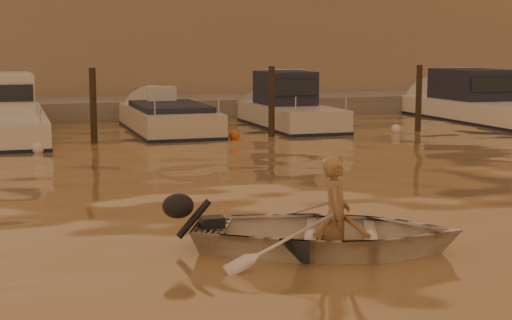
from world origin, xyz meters
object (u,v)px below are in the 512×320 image
object	(u,v)px
moored_boat_5	(482,103)
waterfront_building	(64,49)
dinghy	(327,233)
moored_boat_3	(168,124)
moored_boat_4	(290,108)
person	(335,216)

from	to	relation	value
moored_boat_5	waterfront_building	xyz separation A→B (m)	(-13.20, 11.00, 1.77)
moored_boat_5	waterfront_building	size ratio (longest dim) A/B	0.17
dinghy	moored_boat_5	size ratio (longest dim) A/B	0.43
moored_boat_3	moored_boat_5	distance (m)	10.95
moored_boat_3	moored_boat_4	xyz separation A→B (m)	(3.93, 0.00, 0.40)
person	moored_boat_4	distance (m)	15.09
person	moored_boat_3	distance (m)	14.38
dinghy	waterfront_building	bearing A→B (deg)	26.48
moored_boat_3	moored_boat_5	bearing A→B (deg)	0.00
person	moored_boat_4	bearing A→B (deg)	5.30
person	waterfront_building	bearing A→B (deg)	26.69
waterfront_building	moored_boat_3	bearing A→B (deg)	-78.45
moored_boat_5	waterfront_building	bearing A→B (deg)	140.18
person	moored_boat_4	size ratio (longest dim) A/B	0.25
moored_boat_3	moored_boat_4	size ratio (longest dim) A/B	1.03
person	moored_boat_5	bearing A→B (deg)	-15.85
moored_boat_4	moored_boat_3	bearing A→B (deg)	180.00
moored_boat_3	dinghy	bearing A→B (deg)	-93.21
moored_boat_3	moored_boat_5	world-z (taller)	moored_boat_5
moored_boat_4	waterfront_building	size ratio (longest dim) A/B	0.13
dinghy	waterfront_building	size ratio (longest dim) A/B	0.07
dinghy	person	size ratio (longest dim) A/B	2.22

